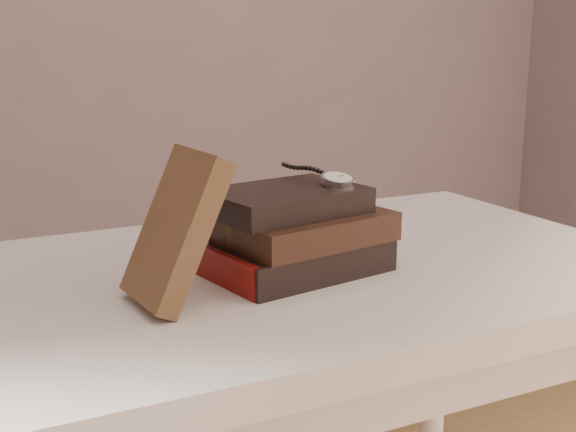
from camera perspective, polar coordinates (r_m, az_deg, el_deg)
name	(u,v)px	position (r m, az deg, el deg)	size (l,w,h in m)	color
table	(286,330)	(1.05, -0.12, -8.50)	(1.00, 0.60, 0.75)	beige
book_stack	(296,233)	(0.98, 0.58, -1.27)	(0.25, 0.19, 0.11)	black
journal	(176,229)	(0.87, -8.35, -0.94)	(0.03, 0.11, 0.18)	#3E2817
pocket_watch	(333,178)	(1.00, 3.38, 2.84)	(0.05, 0.15, 0.02)	silver
eyeglasses	(213,222)	(1.00, -5.61, -0.46)	(0.11, 0.12, 0.04)	silver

